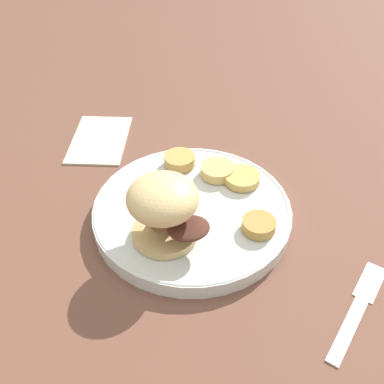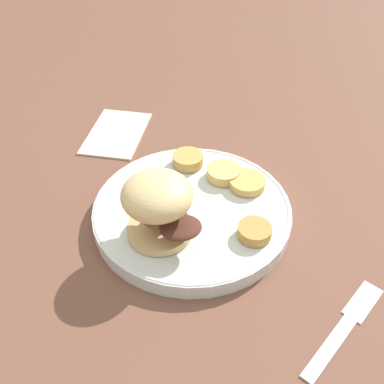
# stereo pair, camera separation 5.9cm
# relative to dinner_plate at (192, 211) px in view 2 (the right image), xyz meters

# --- Properties ---
(ground_plane) EXTENTS (4.00, 4.00, 0.00)m
(ground_plane) POSITION_rel_dinner_plate_xyz_m (0.00, 0.00, -0.01)
(ground_plane) COLOR brown
(dinner_plate) EXTENTS (0.27, 0.27, 0.02)m
(dinner_plate) POSITION_rel_dinner_plate_xyz_m (0.00, 0.00, 0.00)
(dinner_plate) COLOR silver
(dinner_plate) RESTS_ON ground_plane
(sandwich) EXTENTS (0.10, 0.09, 0.09)m
(sandwich) POSITION_rel_dinner_plate_xyz_m (0.03, -0.05, 0.06)
(sandwich) COLOR tan
(sandwich) RESTS_ON dinner_plate
(potato_round_0) EXTENTS (0.05, 0.05, 0.01)m
(potato_round_0) POSITION_rel_dinner_plate_xyz_m (-0.04, 0.06, 0.02)
(potato_round_0) COLOR #DBB766
(potato_round_0) RESTS_ON dinner_plate
(potato_round_1) EXTENTS (0.04, 0.04, 0.01)m
(potato_round_1) POSITION_rel_dinner_plate_xyz_m (0.08, 0.06, 0.02)
(potato_round_1) COLOR #BC8942
(potato_round_1) RESTS_ON dinner_plate
(potato_round_2) EXTENTS (0.05, 0.05, 0.01)m
(potato_round_2) POSITION_rel_dinner_plate_xyz_m (-0.01, 0.09, 0.02)
(potato_round_2) COLOR tan
(potato_round_2) RESTS_ON dinner_plate
(potato_round_3) EXTENTS (0.05, 0.05, 0.02)m
(potato_round_3) POSITION_rel_dinner_plate_xyz_m (-0.09, 0.03, 0.02)
(potato_round_3) COLOR tan
(potato_round_3) RESTS_ON dinner_plate
(fork) EXTENTS (0.09, 0.15, 0.00)m
(fork) POSITION_rel_dinner_plate_xyz_m (0.22, 0.10, -0.01)
(fork) COLOR silver
(fork) RESTS_ON ground_plane
(napkin) EXTENTS (0.17, 0.15, 0.01)m
(napkin) POSITION_rel_dinner_plate_xyz_m (-0.24, -0.05, -0.01)
(napkin) COLOR beige
(napkin) RESTS_ON ground_plane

